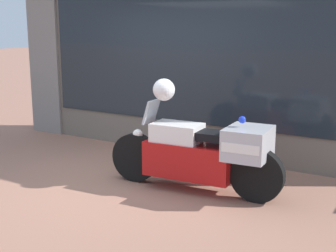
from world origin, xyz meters
TOP-DOWN VIEW (x-y plane):
  - ground_plane at (0.00, 0.00)m, footprint 60.00×60.00m
  - shop_building at (-0.37, 2.00)m, footprint 6.67×0.55m
  - window_display at (0.30, 2.03)m, footprint 5.47×0.30m
  - paramedic_motorcycle at (1.27, 0.32)m, footprint 2.40×0.65m
  - white_helmet at (0.72, 0.28)m, footprint 0.29×0.29m

SIDE VIEW (x-z plane):
  - ground_plane at x=0.00m, z-range 0.00..0.00m
  - window_display at x=0.30m, z-range -0.54..1.52m
  - paramedic_motorcycle at x=1.27m, z-range -0.05..1.11m
  - white_helmet at x=0.72m, z-range 1.16..1.45m
  - shop_building at x=-0.37m, z-range 0.01..3.75m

